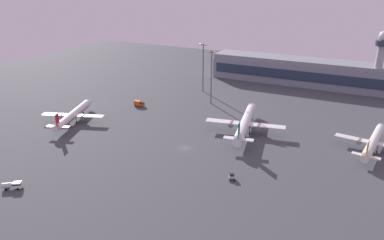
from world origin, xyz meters
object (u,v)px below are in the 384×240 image
(control_tower, at_px, (380,59))
(airplane_taxiway_distant, at_px, (245,123))
(apron_light_west, at_px, (203,65))
(pushback_tug, at_px, (232,176))
(fuel_truck, at_px, (13,185))
(apron_light_east, at_px, (211,74))
(airplane_near_gate, at_px, (373,142))
(catering_truck, at_px, (139,104))
(airplane_mid_apron, at_px, (73,115))

(control_tower, bearing_deg, airplane_taxiway_distant, -119.55)
(apron_light_west, bearing_deg, control_tower, 22.03)
(pushback_tug, bearing_deg, fuel_truck, -175.28)
(apron_light_west, distance_m, apron_light_east, 24.07)
(pushback_tug, bearing_deg, airplane_near_gate, 21.00)
(apron_light_east, bearing_deg, pushback_tug, -61.11)
(catering_truck, bearing_deg, airplane_taxiway_distant, 79.24)
(airplane_near_gate, xyz_separation_m, fuel_truck, (-106.10, -86.15, -2.34))
(airplane_near_gate, relative_size, catering_truck, 6.62)
(control_tower, relative_size, apron_light_west, 1.30)
(fuel_truck, relative_size, apron_light_east, 0.22)
(airplane_near_gate, xyz_separation_m, catering_truck, (-116.48, 3.40, -2.12))
(catering_truck, relative_size, pushback_tug, 1.62)
(airplane_mid_apron, height_order, apron_light_west, apron_light_west)
(control_tower, distance_m, airplane_near_gate, 85.66)
(pushback_tug, distance_m, apron_light_east, 84.94)
(airplane_mid_apron, height_order, pushback_tug, airplane_mid_apron)
(airplane_taxiway_distant, relative_size, airplane_near_gate, 1.20)
(pushback_tug, relative_size, apron_light_west, 0.12)
(airplane_mid_apron, distance_m, pushback_tug, 90.20)
(airplane_mid_apron, distance_m, apron_light_west, 84.04)
(airplane_mid_apron, relative_size, apron_light_west, 1.30)
(pushback_tug, height_order, apron_light_west, apron_light_west)
(control_tower, xyz_separation_m, apron_light_east, (-81.06, -58.03, -5.27))
(airplane_near_gate, height_order, pushback_tug, airplane_near_gate)
(airplane_mid_apron, height_order, airplane_near_gate, airplane_mid_apron)
(airplane_mid_apron, distance_m, apron_light_east, 75.14)
(fuel_truck, height_order, apron_light_east, apron_light_east)
(apron_light_west, bearing_deg, airplane_near_gate, -24.88)
(airplane_near_gate, bearing_deg, catering_truck, -174.38)
(airplane_taxiway_distant, xyz_separation_m, pushback_tug, (9.72, -42.16, -3.41))
(control_tower, bearing_deg, catering_truck, -144.89)
(catering_truck, xyz_separation_m, apron_light_east, (33.10, 22.24, 15.03))
(airplane_mid_apron, distance_m, airplane_near_gate, 135.09)
(apron_light_west, relative_size, apron_light_east, 0.99)
(airplane_near_gate, relative_size, pushback_tug, 10.73)
(control_tower, distance_m, pushback_tug, 138.89)
(airplane_taxiway_distant, height_order, catering_truck, airplane_taxiway_distant)
(airplane_near_gate, distance_m, apron_light_east, 88.18)
(airplane_taxiway_distant, height_order, fuel_truck, airplane_taxiway_distant)
(airplane_near_gate, bearing_deg, apron_light_east, 170.20)
(airplane_taxiway_distant, bearing_deg, fuel_truck, -134.09)
(control_tower, bearing_deg, airplane_near_gate, -88.41)
(catering_truck, xyz_separation_m, apron_light_west, (19.04, 41.78, 14.91))
(fuel_truck, bearing_deg, pushback_tug, 87.52)
(catering_truck, bearing_deg, fuel_truck, 3.64)
(airplane_taxiway_distant, xyz_separation_m, apron_light_east, (-30.61, 30.95, 12.13))
(control_tower, height_order, airplane_mid_apron, control_tower)
(apron_light_east, bearing_deg, catering_truck, -146.10)
(fuel_truck, xyz_separation_m, catering_truck, (-10.38, 89.55, 0.21))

